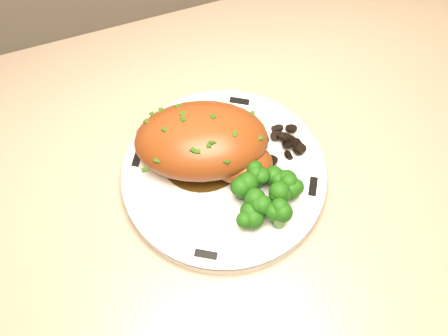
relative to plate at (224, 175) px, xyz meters
name	(u,v)px	position (x,y,z in m)	size (l,w,h in m)	color
plate	(224,175)	(0.00, 0.00, 0.00)	(0.25, 0.25, 0.02)	white
rim_accent_0	(239,101)	(0.05, 0.09, 0.01)	(0.03, 0.01, 0.00)	black
rim_accent_1	(138,158)	(-0.09, 0.05, 0.01)	(0.03, 0.01, 0.00)	black
rim_accent_2	(206,255)	(-0.05, -0.09, 0.01)	(0.03, 0.01, 0.00)	black
rim_accent_3	(313,187)	(0.09, -0.05, 0.01)	(0.03, 0.01, 0.00)	black
gravy_pool	(202,154)	(-0.02, 0.03, 0.01)	(0.11, 0.11, 0.00)	#3F280B
chicken_breast	(206,143)	(-0.01, 0.03, 0.04)	(0.18, 0.15, 0.06)	brown
mushroom_pile	(269,147)	(0.06, 0.01, 0.01)	(0.07, 0.05, 0.02)	black
broccoli_florets	(268,195)	(0.03, -0.06, 0.03)	(0.09, 0.08, 0.03)	#468036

